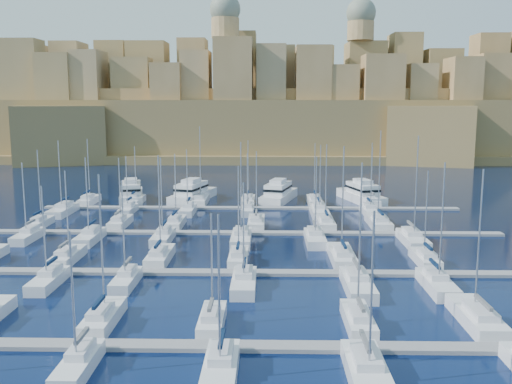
{
  "coord_description": "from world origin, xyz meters",
  "views": [
    {
      "loc": [
        3.59,
        -81.76,
        21.81
      ],
      "look_at": [
        1.7,
        6.0,
        7.69
      ],
      "focal_mm": 40.0,
      "sensor_mm": 36.0,
      "label": 1
    }
  ],
  "objects_px": {
    "sailboat_4": "(358,320)",
    "motor_yacht_d": "(362,194)",
    "sailboat_2": "(103,317)",
    "motor_yacht_c": "(279,193)",
    "motor_yacht_b": "(192,193)",
    "motor_yacht_a": "(131,193)"
  },
  "relations": [
    {
      "from": "sailboat_2",
      "to": "motor_yacht_a",
      "type": "relative_size",
      "value": 0.91
    },
    {
      "from": "sailboat_2",
      "to": "motor_yacht_d",
      "type": "distance_m",
      "value": 78.96
    },
    {
      "from": "sailboat_2",
      "to": "sailboat_4",
      "type": "bearing_deg",
      "value": -0.27
    },
    {
      "from": "motor_yacht_b",
      "to": "motor_yacht_c",
      "type": "bearing_deg",
      "value": -0.99
    },
    {
      "from": "sailboat_2",
      "to": "motor_yacht_a",
      "type": "xyz_separation_m",
      "value": [
        -13.91,
        69.89,
        0.97
      ]
    },
    {
      "from": "motor_yacht_a",
      "to": "motor_yacht_c",
      "type": "xyz_separation_m",
      "value": [
        32.38,
        -0.02,
        -0.0
      ]
    },
    {
      "from": "motor_yacht_c",
      "to": "motor_yacht_d",
      "type": "distance_m",
      "value": 18.1
    },
    {
      "from": "sailboat_4",
      "to": "sailboat_2",
      "type": "bearing_deg",
      "value": 179.73
    },
    {
      "from": "motor_yacht_c",
      "to": "motor_yacht_d",
      "type": "xyz_separation_m",
      "value": [
        18.1,
        0.1,
        0.0
      ]
    },
    {
      "from": "sailboat_2",
      "to": "motor_yacht_b",
      "type": "bearing_deg",
      "value": 90.38
    },
    {
      "from": "sailboat_4",
      "to": "motor_yacht_d",
      "type": "bearing_deg",
      "value": 80.64
    },
    {
      "from": "sailboat_4",
      "to": "motor_yacht_c",
      "type": "height_order",
      "value": "sailboat_4"
    },
    {
      "from": "motor_yacht_b",
      "to": "motor_yacht_d",
      "type": "relative_size",
      "value": 1.03
    },
    {
      "from": "sailboat_4",
      "to": "motor_yacht_d",
      "type": "height_order",
      "value": "sailboat_4"
    },
    {
      "from": "motor_yacht_b",
      "to": "motor_yacht_d",
      "type": "height_order",
      "value": "same"
    },
    {
      "from": "motor_yacht_b",
      "to": "motor_yacht_c",
      "type": "distance_m",
      "value": 18.94
    },
    {
      "from": "sailboat_2",
      "to": "motor_yacht_c",
      "type": "bearing_deg",
      "value": 75.19
    },
    {
      "from": "sailboat_4",
      "to": "motor_yacht_a",
      "type": "distance_m",
      "value": 80.11
    },
    {
      "from": "sailboat_4",
      "to": "motor_yacht_c",
      "type": "xyz_separation_m",
      "value": [
        -6.54,
        69.99,
        1.0
      ]
    },
    {
      "from": "sailboat_4",
      "to": "motor_yacht_d",
      "type": "relative_size",
      "value": 0.75
    },
    {
      "from": "motor_yacht_a",
      "to": "sailboat_4",
      "type": "bearing_deg",
      "value": -60.93
    },
    {
      "from": "sailboat_4",
      "to": "motor_yacht_d",
      "type": "xyz_separation_m",
      "value": [
        11.55,
        70.09,
        1.0
      ]
    }
  ]
}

